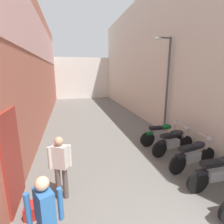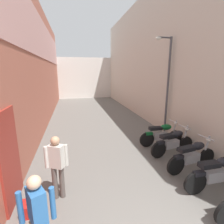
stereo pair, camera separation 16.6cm
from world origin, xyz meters
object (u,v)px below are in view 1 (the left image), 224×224
motorcycle_third (194,154)px  motorcycle_fifth (162,133)px  pedestrian_by_doorway (46,217)px  motorcycle_fourth (174,141)px  street_lamp (166,80)px  pedestrian_mid_alley (60,164)px  motorcycle_second (220,171)px  plastic_crate (36,209)px

motorcycle_third → motorcycle_fifth: bearing=90.0°
motorcycle_fifth → pedestrian_by_doorway: 5.49m
motorcycle_fourth → street_lamp: street_lamp is taller
pedestrian_mid_alley → street_lamp: 5.91m
pedestrian_mid_alley → street_lamp: street_lamp is taller
motorcycle_fifth → street_lamp: (0.70, 1.13, 2.11)m
motorcycle_second → pedestrian_by_doorway: (-4.05, -0.85, 0.42)m
pedestrian_by_doorway → plastic_crate: 1.40m
motorcycle_fourth → pedestrian_by_doorway: (-4.05, -2.85, 0.42)m
motorcycle_fourth → pedestrian_mid_alley: 4.15m
pedestrian_by_doorway → motorcycle_fifth: bearing=42.2°
motorcycle_fifth → pedestrian_by_doorway: size_ratio=1.18×
motorcycle_third → pedestrian_by_doorway: pedestrian_by_doorway is taller
pedestrian_mid_alley → motorcycle_fourth: bearing=19.3°
motorcycle_fourth → pedestrian_mid_alley: pedestrian_mid_alley is taller
motorcycle_fifth → plastic_crate: bearing=-149.8°
motorcycle_fourth → street_lamp: size_ratio=0.41×
motorcycle_fifth → pedestrian_mid_alley: pedestrian_mid_alley is taller
pedestrian_by_doorway → pedestrian_mid_alley: size_ratio=1.00×
motorcycle_third → street_lamp: (0.70, 3.01, 2.11)m
motorcycle_fifth → pedestrian_by_doorway: (-4.05, -3.68, 0.42)m
pedestrian_mid_alley → street_lamp: bearing=35.8°
pedestrian_by_doorway → street_lamp: street_lamp is taller
pedestrian_mid_alley → motorcycle_fifth: bearing=29.3°
pedestrian_mid_alley → plastic_crate: pedestrian_mid_alley is taller
motorcycle_second → motorcycle_third: bearing=90.0°
motorcycle_second → motorcycle_fifth: 2.83m
motorcycle_second → motorcycle_third: (-0.00, 0.94, 0.00)m
motorcycle_fourth → motorcycle_fifth: 0.83m
street_lamp → motorcycle_third: bearing=-103.0°
motorcycle_fourth → motorcycle_third: bearing=-90.0°
motorcycle_second → motorcycle_third: 0.94m
motorcycle_third → pedestrian_by_doorway: (-4.05, -1.80, 0.42)m
motorcycle_second → pedestrian_mid_alley: 3.97m
pedestrian_mid_alley → street_lamp: (4.60, 3.32, 1.69)m
motorcycle_second → street_lamp: size_ratio=0.42×
motorcycle_third → motorcycle_fifth: same height
plastic_crate → street_lamp: street_lamp is taller
pedestrian_mid_alley → plastic_crate: bearing=-143.5°
pedestrian_by_doorway → motorcycle_second: bearing=11.9°
motorcycle_second → plastic_crate: (-4.43, 0.24, -0.36)m
plastic_crate → motorcycle_second: bearing=-3.1°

